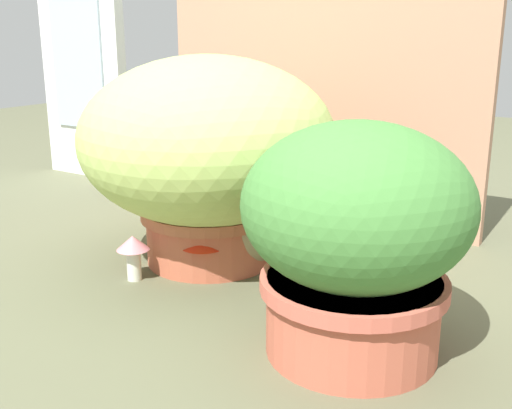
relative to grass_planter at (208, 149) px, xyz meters
name	(u,v)px	position (x,y,z in m)	size (l,w,h in m)	color
ground_plane	(215,272)	(0.06, -0.06, -0.27)	(6.00, 6.00, 0.00)	#585A41
cardboard_backdrop	(316,93)	(0.03, 0.46, 0.09)	(0.96, 0.03, 0.71)	tan
window_panel_white	(83,65)	(-0.91, 0.46, 0.13)	(0.38, 0.05, 0.79)	white
grass_planter	(208,149)	(0.00, 0.00, 0.00)	(0.57, 0.57, 0.47)	#BB5D42
leafy_planter	(356,234)	(0.46, -0.21, -0.06)	(0.37, 0.37, 0.39)	#C15E46
cat	(240,215)	(0.08, 0.01, -0.14)	(0.39, 0.25, 0.32)	#999166
mushroom_ornament_pink	(133,249)	(-0.07, -0.19, -0.20)	(0.07, 0.07, 0.10)	silver
mushroom_ornament_red	(203,242)	(0.05, -0.10, -0.18)	(0.10, 0.10, 0.12)	#E6E7C4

